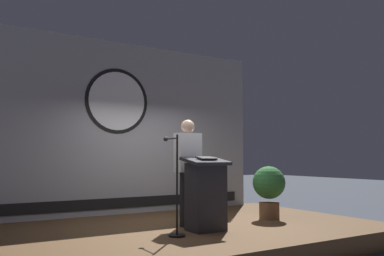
{
  "coord_description": "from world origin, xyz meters",
  "views": [
    {
      "loc": [
        -3.3,
        -5.74,
        1.4
      ],
      "look_at": [
        0.12,
        -0.15,
        1.88
      ],
      "focal_mm": 38.05,
      "sensor_mm": 36.0,
      "label": 1
    }
  ],
  "objects_px": {
    "microphone_stand": "(175,200)",
    "potted_plant": "(269,187)",
    "podium": "(206,194)",
    "speaker_person": "(188,171)"
  },
  "relations": [
    {
      "from": "potted_plant",
      "to": "speaker_person",
      "type": "bearing_deg",
      "value": 176.86
    },
    {
      "from": "podium",
      "to": "potted_plant",
      "type": "relative_size",
      "value": 1.19
    },
    {
      "from": "speaker_person",
      "to": "potted_plant",
      "type": "distance_m",
      "value": 1.68
    },
    {
      "from": "podium",
      "to": "speaker_person",
      "type": "distance_m",
      "value": 0.58
    },
    {
      "from": "speaker_person",
      "to": "microphone_stand",
      "type": "distance_m",
      "value": 0.89
    },
    {
      "from": "speaker_person",
      "to": "microphone_stand",
      "type": "xyz_separation_m",
      "value": [
        -0.55,
        -0.58,
        -0.38
      ]
    },
    {
      "from": "speaker_person",
      "to": "microphone_stand",
      "type": "relative_size",
      "value": 1.2
    },
    {
      "from": "podium",
      "to": "potted_plant",
      "type": "bearing_deg",
      "value": 13.5
    },
    {
      "from": "microphone_stand",
      "to": "speaker_person",
      "type": "bearing_deg",
      "value": 46.42
    },
    {
      "from": "microphone_stand",
      "to": "potted_plant",
      "type": "height_order",
      "value": "microphone_stand"
    }
  ]
}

